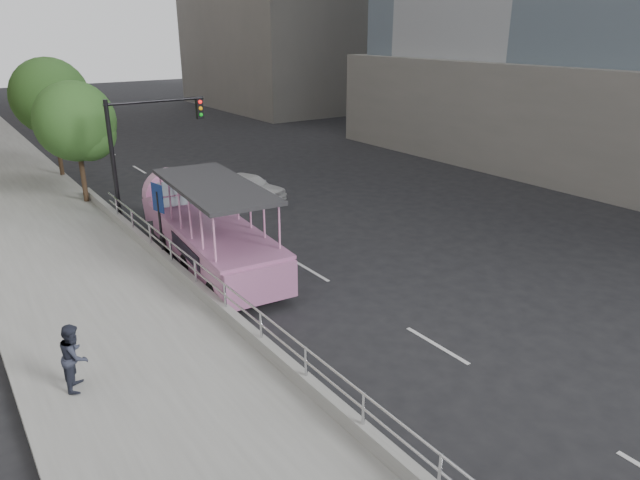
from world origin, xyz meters
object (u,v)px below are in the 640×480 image
at_px(car, 249,187).
at_px(traffic_signal, 140,140).
at_px(duck_boat, 205,230).
at_px(street_tree_far, 53,99).
at_px(parking_sign, 160,216).
at_px(street_tree_near, 78,124).
at_px(pedestrian_mid, 75,356).

relative_size(car, traffic_signal, 0.72).
height_order(duck_boat, street_tree_far, street_tree_far).
height_order(parking_sign, street_tree_near, street_tree_near).
relative_size(car, parking_sign, 1.25).
distance_m(parking_sign, street_tree_near, 9.00).
bearing_deg(street_tree_far, traffic_signal, -81.57).
xyz_separation_m(pedestrian_mid, traffic_signal, (5.54, 11.51, 2.42)).
distance_m(pedestrian_mid, street_tree_near, 15.69).
bearing_deg(street_tree_far, duck_boat, -84.02).
bearing_deg(street_tree_near, street_tree_far, 88.09).
xyz_separation_m(car, pedestrian_mid, (-10.63, -11.82, 0.44)).
relative_size(pedestrian_mid, traffic_signal, 0.30).
bearing_deg(pedestrian_mid, street_tree_far, 11.46).
height_order(duck_boat, traffic_signal, traffic_signal).
relative_size(duck_boat, pedestrian_mid, 6.12).
height_order(traffic_signal, street_tree_far, street_tree_far).
xyz_separation_m(parking_sign, street_tree_near, (-0.30, 8.78, 1.96)).
bearing_deg(duck_boat, pedestrian_mid, -134.10).
bearing_deg(car, duck_boat, -153.48).
bearing_deg(parking_sign, street_tree_far, 90.40).
bearing_deg(street_tree_far, street_tree_near, -91.91).
bearing_deg(street_tree_near, car, -24.96).
distance_m(pedestrian_mid, traffic_signal, 13.00).
bearing_deg(car, street_tree_far, 101.69).
distance_m(car, street_tree_near, 8.04).
bearing_deg(pedestrian_mid, parking_sign, -11.92).
xyz_separation_m(duck_boat, pedestrian_mid, (-5.72, -5.90, -0.08)).
bearing_deg(car, traffic_signal, 159.75).
xyz_separation_m(pedestrian_mid, street_tree_near, (3.94, 14.94, 2.74)).
distance_m(car, street_tree_far, 11.78).
bearing_deg(street_tree_near, duck_boat, -78.88).
relative_size(duck_boat, traffic_signal, 1.83).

